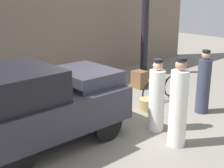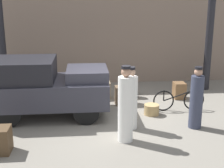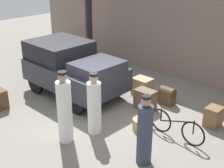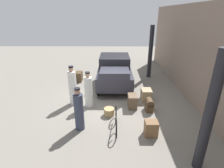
# 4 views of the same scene
# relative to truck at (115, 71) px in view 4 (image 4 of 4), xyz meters

# --- Properties ---
(ground_plane) EXTENTS (30.00, 30.00, 0.00)m
(ground_plane) POSITION_rel_truck_xyz_m (1.75, -0.33, -0.94)
(ground_plane) COLOR gray
(station_building_facade) EXTENTS (16.00, 0.15, 4.50)m
(station_building_facade) POSITION_rel_truck_xyz_m (1.75, 3.75, 1.31)
(station_building_facade) COLOR gray
(station_building_facade) RESTS_ON ground
(canopy_pillar_left) EXTENTS (0.27, 0.27, 3.38)m
(canopy_pillar_left) POSITION_rel_truck_xyz_m (-1.73, 2.34, 0.75)
(canopy_pillar_left) COLOR black
(canopy_pillar_left) RESTS_ON ground
(canopy_pillar_right) EXTENTS (0.27, 0.27, 3.38)m
(canopy_pillar_right) POSITION_rel_truck_xyz_m (5.80, 2.34, 0.75)
(canopy_pillar_right) COLOR black
(canopy_pillar_right) RESTS_ON ground
(truck) EXTENTS (3.39, 1.88, 1.71)m
(truck) POSITION_rel_truck_xyz_m (0.00, 0.00, 0.00)
(truck) COLOR black
(truck) RESTS_ON ground
(bicycle) EXTENTS (1.62, 0.04, 0.69)m
(bicycle) POSITION_rel_truck_xyz_m (4.04, 0.05, -0.61)
(bicycle) COLOR black
(bicycle) RESTS_ON ground
(wicker_basket) EXTENTS (0.45, 0.45, 0.31)m
(wicker_basket) POSITION_rel_truck_xyz_m (3.13, -0.24, -0.79)
(wicker_basket) COLOR tan
(wicker_basket) RESTS_ON ground
(porter_standing_middle) EXTENTS (0.36, 0.36, 1.68)m
(porter_standing_middle) POSITION_rel_truck_xyz_m (2.34, -1.19, -0.17)
(porter_standing_middle) COLOR white
(porter_standing_middle) RESTS_ON ground
(conductor_in_dark_uniform) EXTENTS (0.34, 0.34, 1.67)m
(conductor_in_dark_uniform) POSITION_rel_truck_xyz_m (4.08, -1.31, -0.17)
(conductor_in_dark_uniform) COLOR #33384C
(conductor_in_dark_uniform) RESTS_ON ground
(porter_carrying_trunk) EXTENTS (0.37, 0.37, 1.87)m
(porter_carrying_trunk) POSITION_rel_truck_xyz_m (2.10, -1.96, -0.08)
(porter_carrying_trunk) COLOR white
(porter_carrying_trunk) RESTS_ON ground
(suitcase_black_upright) EXTENTS (0.61, 0.49, 0.57)m
(suitcase_black_upright) POSITION_rel_truck_xyz_m (1.72, 1.57, -0.66)
(suitcase_black_upright) COLOR #9E8966
(suitcase_black_upright) RESTS_ON ground
(suitcase_small_leather) EXTENTS (0.38, 0.45, 0.56)m
(suitcase_small_leather) POSITION_rel_truck_xyz_m (4.43, 1.28, -0.66)
(suitcase_small_leather) COLOR brown
(suitcase_small_leather) RESTS_ON ground
(trunk_wicker_pale) EXTENTS (0.61, 0.41, 0.61)m
(trunk_wicker_pale) POSITION_rel_truck_xyz_m (2.44, 0.81, -0.64)
(trunk_wicker_pale) COLOR brown
(trunk_wicker_pale) RESTS_ON ground
(trunk_barrel_dark) EXTENTS (0.47, 0.32, 0.57)m
(trunk_barrel_dark) POSITION_rel_truck_xyz_m (2.74, 1.53, -0.65)
(trunk_barrel_dark) COLOR #4C3823
(trunk_barrel_dark) RESTS_ON ground
(trunk_umber_medium) EXTENTS (0.66, 0.49, 0.59)m
(trunk_umber_medium) POSITION_rel_truck_xyz_m (-0.87, -2.31, -0.65)
(trunk_umber_medium) COLOR #4C3823
(trunk_umber_medium) RESTS_ON ground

